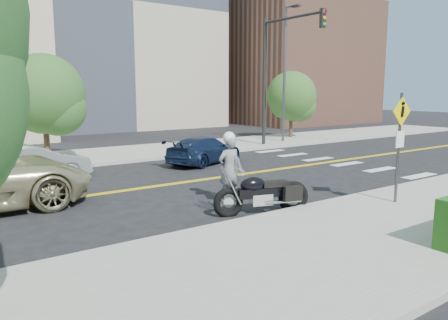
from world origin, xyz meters
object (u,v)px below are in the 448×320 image
motorcycle (263,184)px  parked_car_silver (31,163)px  motorcyclist (229,167)px  pedestrian_sign (400,137)px  parked_car_blue (205,150)px

motorcycle → parked_car_silver: (-4.01, 7.88, -0.13)m
motorcyclist → parked_car_silver: motorcyclist is taller
motorcyclist → pedestrian_sign: bearing=138.6°
pedestrian_sign → motorcycle: pedestrian_sign is taller
motorcycle → parked_car_silver: size_ratio=0.65×
motorcyclist → parked_car_blue: motorcyclist is taller
parked_car_silver → parked_car_blue: size_ratio=0.97×
motorcyclist → parked_car_blue: (3.17, 6.16, -0.42)m
pedestrian_sign → parked_car_silver: size_ratio=0.75×
pedestrian_sign → motorcycle: (-3.37, 1.71, -1.17)m
motorcyclist → motorcycle: bearing=92.7°
parked_car_silver → parked_car_blue: parked_car_silver is taller
motorcycle → parked_car_blue: motorcycle is taller
pedestrian_sign → motorcyclist: pedestrian_sign is taller
parked_car_silver → motorcyclist: bearing=-154.0°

